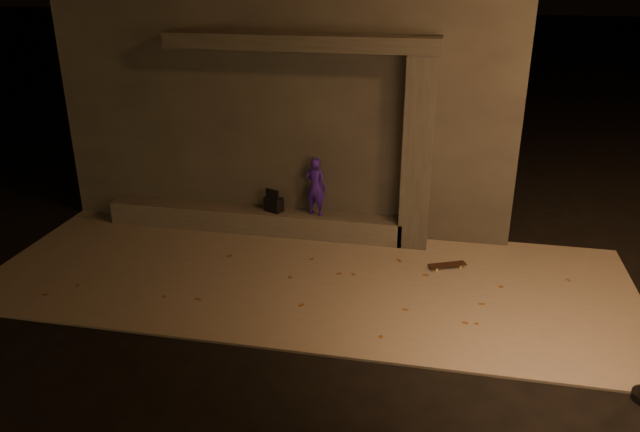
% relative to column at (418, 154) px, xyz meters
% --- Properties ---
extents(ground, '(120.00, 120.00, 0.00)m').
position_rel_column_xyz_m(ground, '(-1.70, -3.75, -1.84)').
color(ground, black).
rests_on(ground, ground).
extents(sidewalk, '(11.00, 4.40, 0.04)m').
position_rel_column_xyz_m(sidewalk, '(-1.70, -1.75, -1.82)').
color(sidewalk, slate).
rests_on(sidewalk, ground).
extents(building, '(9.00, 5.10, 5.22)m').
position_rel_column_xyz_m(building, '(-2.70, 2.74, 0.77)').
color(building, '#363431').
rests_on(building, ground).
extents(ledge, '(6.00, 0.55, 0.45)m').
position_rel_column_xyz_m(ledge, '(-3.20, 0.00, -1.58)').
color(ledge, '#4B4844').
rests_on(ledge, sidewalk).
extents(column, '(0.55, 0.55, 3.60)m').
position_rel_column_xyz_m(column, '(0.00, 0.00, 0.00)').
color(column, '#363431').
rests_on(column, sidewalk).
extents(canopy, '(5.00, 0.70, 0.28)m').
position_rel_column_xyz_m(canopy, '(-2.20, 0.05, 1.94)').
color(canopy, '#363431').
rests_on(canopy, column).
extents(skateboarder, '(0.48, 0.38, 1.17)m').
position_rel_column_xyz_m(skateboarder, '(-1.92, 0.00, -0.77)').
color(skateboarder, '#31189C').
rests_on(skateboarder, ledge).
extents(backpack, '(0.41, 0.34, 0.49)m').
position_rel_column_xyz_m(backpack, '(-2.77, 0.00, -1.18)').
color(backpack, black).
rests_on(backpack, ledge).
extents(skateboard, '(0.69, 0.44, 0.07)m').
position_rel_column_xyz_m(skateboard, '(0.68, -0.93, -1.74)').
color(skateboard, black).
rests_on(skateboard, sidewalk).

